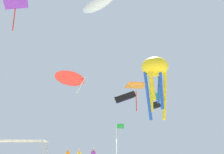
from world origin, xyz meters
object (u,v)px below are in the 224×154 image
at_px(kite_diamond_orange, 136,87).
at_px(kite_parafoil_black, 125,97).
at_px(canopy_tent, 18,142).
at_px(kite_diamond_purple, 16,4).
at_px(kite_box_teal, 156,101).
at_px(kite_octopus_yellow, 155,70).
at_px(kite_inflatable_white, 98,4).
at_px(kite_delta_red, 70,76).
at_px(banner_flag, 117,144).

height_order(kite_diamond_orange, kite_parafoil_black, kite_parafoil_black).
distance_m(canopy_tent, kite_diamond_purple, 23.20).
xyz_separation_m(kite_diamond_orange, kite_diamond_purple, (-16.95, -4.27, 9.36)).
bearing_deg(kite_box_teal, kite_diamond_purple, 125.49).
distance_m(canopy_tent, kite_diamond_orange, 23.71).
relative_size(kite_diamond_orange, kite_diamond_purple, 0.88).
bearing_deg(kite_diamond_orange, kite_octopus_yellow, 82.53).
height_order(canopy_tent, kite_inflatable_white, kite_inflatable_white).
xyz_separation_m(canopy_tent, kite_diamond_orange, (12.25, 18.51, 8.35)).
bearing_deg(kite_octopus_yellow, kite_parafoil_black, -138.60).
distance_m(kite_parafoil_black, kite_delta_red, 17.18).
bearing_deg(kite_octopus_yellow, kite_diamond_purple, -69.28).
bearing_deg(banner_flag, kite_diamond_orange, 70.07).
bearing_deg(canopy_tent, kite_box_teal, 56.19).
relative_size(kite_diamond_orange, kite_inflatable_white, 0.59).
relative_size(banner_flag, kite_inflatable_white, 0.54).
xyz_separation_m(kite_inflatable_white, kite_box_teal, (12.03, 8.96, -13.53)).
bearing_deg(kite_diamond_orange, kite_box_teal, -127.82).
height_order(kite_diamond_orange, kite_delta_red, kite_diamond_orange).
bearing_deg(kite_diamond_purple, kite_box_teal, 114.18).
xyz_separation_m(kite_parafoil_black, kite_box_teal, (6.75, 4.29, 0.40)).
bearing_deg(kite_diamond_purple, kite_delta_red, 47.28).
bearing_deg(canopy_tent, kite_diamond_orange, 56.49).
bearing_deg(kite_diamond_purple, banner_flag, 37.51).
xyz_separation_m(kite_parafoil_black, kite_delta_red, (-8.91, -14.65, -1.10)).
xyz_separation_m(kite_box_teal, kite_diamond_purple, (-23.14, -13.31, 9.57)).
relative_size(canopy_tent, kite_diamond_purple, 0.74).
bearing_deg(kite_delta_red, kite_inflatable_white, -77.66).
bearing_deg(kite_diamond_purple, kite_diamond_orange, 98.42).
bearing_deg(canopy_tent, kite_octopus_yellow, 34.45).
distance_m(canopy_tent, kite_inflatable_white, 29.26).
bearing_deg(kite_inflatable_white, kite_diamond_purple, 72.34).
bearing_deg(kite_box_teal, kite_octopus_yellow, 166.11).
height_order(canopy_tent, kite_delta_red, kite_delta_red).
bearing_deg(kite_diamond_orange, kite_delta_red, 42.87).
height_order(canopy_tent, banner_flag, banner_flag).
height_order(kite_diamond_orange, kite_box_teal, kite_box_teal).
xyz_separation_m(kite_delta_red, kite_diamond_purple, (-7.48, 5.63, 11.07)).
xyz_separation_m(kite_diamond_orange, kite_delta_red, (-9.47, -9.90, -1.71)).
bearing_deg(kite_inflatable_white, kite_octopus_yellow, 166.36).
height_order(banner_flag, kite_octopus_yellow, kite_octopus_yellow).
xyz_separation_m(kite_parafoil_black, kite_octopus_yellow, (-0.19, -15.36, -0.18)).
xyz_separation_m(kite_diamond_orange, kite_box_teal, (6.19, 9.04, -0.21)).
height_order(kite_inflatable_white, kite_octopus_yellow, kite_inflatable_white).
xyz_separation_m(kite_inflatable_white, kite_diamond_purple, (-11.12, -4.35, -3.96)).
height_order(banner_flag, kite_diamond_purple, kite_diamond_purple).
relative_size(kite_inflatable_white, kite_box_teal, 2.25).
height_order(kite_octopus_yellow, kite_box_teal, kite_box_teal).
distance_m(kite_diamond_orange, kite_octopus_yellow, 10.67).
bearing_deg(canopy_tent, kite_inflatable_white, 70.94).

